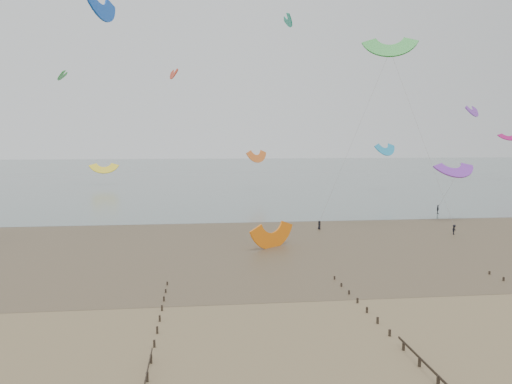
% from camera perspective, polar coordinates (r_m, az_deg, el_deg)
% --- Properties ---
extents(ground, '(500.00, 500.00, 0.00)m').
position_cam_1_polar(ground, '(43.81, 8.11, -14.36)').
color(ground, brown).
rests_on(ground, ground).
extents(sea_and_shore, '(500.00, 665.00, 0.03)m').
position_cam_1_polar(sea_and_shore, '(75.90, -1.56, -5.51)').
color(sea_and_shore, '#475654').
rests_on(sea_and_shore, ground).
extents(kitesurfers, '(145.87, 25.82, 1.81)m').
position_cam_1_polar(kitesurfers, '(105.32, 23.46, -2.29)').
color(kitesurfers, black).
rests_on(kitesurfers, ground).
extents(grounded_kite, '(8.85, 8.57, 3.84)m').
position_cam_1_polar(grounded_kite, '(70.95, 1.92, -6.34)').
color(grounded_kite, orange).
rests_on(grounded_kite, ground).
extents(kites_airborne, '(219.21, 128.57, 42.88)m').
position_cam_1_polar(kites_airborne, '(128.40, -6.47, 9.19)').
color(kites_airborne, purple).
rests_on(kites_airborne, ground).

